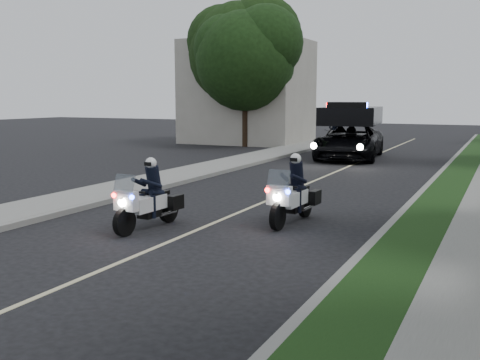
% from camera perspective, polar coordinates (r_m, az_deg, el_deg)
% --- Properties ---
extents(ground, '(120.00, 120.00, 0.00)m').
position_cam_1_polar(ground, '(11.62, -9.38, -7.17)').
color(ground, black).
rests_on(ground, ground).
extents(curb_right, '(0.20, 60.00, 0.15)m').
position_cam_1_polar(curb_right, '(19.49, 18.51, -0.93)').
color(curb_right, gray).
rests_on(curb_right, ground).
extents(grass_verge, '(1.20, 60.00, 0.16)m').
position_cam_1_polar(grass_verge, '(19.41, 20.56, -1.06)').
color(grass_verge, '#193814').
rests_on(grass_verge, ground).
extents(curb_left, '(0.20, 60.00, 0.15)m').
position_cam_1_polar(curb_left, '(22.06, -3.08, 0.55)').
color(curb_left, gray).
rests_on(curb_left, ground).
extents(sidewalk_left, '(2.00, 60.00, 0.16)m').
position_cam_1_polar(sidewalk_left, '(22.61, -5.51, 0.72)').
color(sidewalk_left, gray).
rests_on(sidewalk_left, ground).
extents(building_far, '(8.00, 6.00, 7.00)m').
position_cam_1_polar(building_far, '(38.79, 0.78, 9.04)').
color(building_far, '#A8A396').
rests_on(building_far, ground).
extents(lane_marking, '(0.12, 50.00, 0.01)m').
position_cam_1_polar(lane_marking, '(20.42, 7.04, -0.35)').
color(lane_marking, '#BFB78C').
rests_on(lane_marking, ground).
extents(police_moto_left, '(0.83, 2.05, 1.71)m').
position_cam_1_polar(police_moto_left, '(13.52, -9.38, -4.95)').
color(police_moto_left, silver).
rests_on(police_moto_left, ground).
extents(police_moto_right, '(0.83, 2.09, 1.75)m').
position_cam_1_polar(police_moto_right, '(13.99, 5.42, -4.42)').
color(police_moto_right, silver).
rests_on(police_moto_right, ground).
extents(police_suv, '(3.70, 6.71, 3.11)m').
position_cam_1_polar(police_suv, '(29.11, 11.15, 2.17)').
color(police_suv, black).
rests_on(police_suv, ground).
extents(bicycle, '(0.62, 1.74, 0.91)m').
position_cam_1_polar(bicycle, '(32.90, 9.65, 2.92)').
color(bicycle, black).
rests_on(bicycle, ground).
extents(cyclist, '(0.71, 0.52, 1.84)m').
position_cam_1_polar(cyclist, '(32.90, 9.65, 2.92)').
color(cyclist, black).
rests_on(cyclist, ground).
extents(tree_left_near, '(8.27, 8.27, 10.50)m').
position_cam_1_polar(tree_left_near, '(35.70, 0.52, 3.47)').
color(tree_left_near, '#183612').
rests_on(tree_left_near, ground).
extents(tree_left_far, '(7.30, 7.30, 11.54)m').
position_cam_1_polar(tree_left_far, '(37.60, 0.08, 3.72)').
color(tree_left_far, '#183310').
rests_on(tree_left_far, ground).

